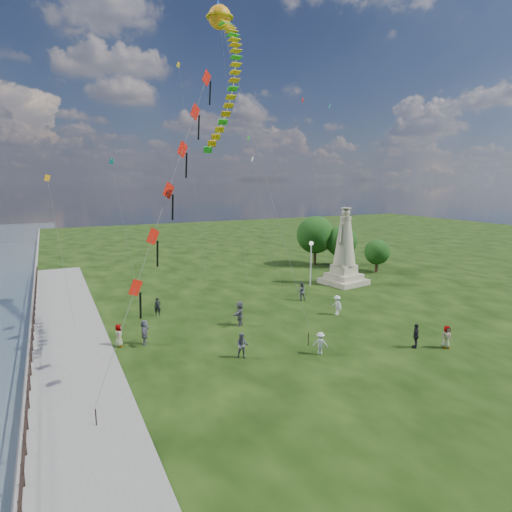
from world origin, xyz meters
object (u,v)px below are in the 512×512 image
person_1 (242,346)px  person_10 (119,335)px  person_3 (416,336)px  person_9 (344,276)px  lamppost (311,254)px  person_7 (301,291)px  person_2 (320,343)px  serpent_kite (220,20)px  person_4 (446,337)px  person_6 (158,307)px  person_5 (145,332)px  person_8 (337,305)px  person_11 (240,313)px  statue (344,256)px

person_1 → person_10: size_ratio=1.07×
person_3 → person_9: person_9 is taller
person_3 → lamppost: bearing=-135.3°
person_1 → person_7: size_ratio=0.97×
person_3 → person_10: size_ratio=1.08×
person_2 → serpent_kite: size_ratio=0.06×
lamppost → person_1: size_ratio=2.88×
person_4 → serpent_kite: serpent_kite is taller
person_9 → person_7: bearing=-134.9°
lamppost → person_6: size_ratio=3.13×
person_5 → lamppost: bearing=-44.0°
person_1 → serpent_kite: size_ratio=0.07×
person_10 → serpent_kite: bearing=-55.5°
person_2 → person_3: 6.63m
lamppost → person_6: bearing=-170.2°
lamppost → serpent_kite: bearing=-163.2°
person_6 → person_8: person_8 is taller
person_2 → person_7: (5.65, 11.29, 0.12)m
person_11 → person_6: bearing=-95.1°
person_3 → person_4: 2.04m
person_2 → person_5: 11.88m
person_4 → person_5: bearing=163.4°
person_4 → person_10: bearing=164.7°
person_6 → person_10: bearing=-107.8°
person_6 → person_2: bearing=-41.4°
person_2 → person_9: 19.45m
person_4 → person_11: 14.70m
statue → person_10: bearing=-172.5°
person_7 → person_11: 8.94m
statue → person_2: (-13.19, -14.74, -2.37)m
person_5 → person_1: bearing=-114.2°
statue → person_5: size_ratio=4.79×
person_8 → serpent_kite: 24.64m
person_3 → person_2: bearing=-52.0°
person_1 → person_4: size_ratio=1.08×
statue → person_7: (-7.55, -3.45, -2.25)m
person_3 → person_7: 13.21m
person_10 → person_7: bearing=-69.3°
lamppost → person_7: 6.25m
person_2 → person_4: 8.64m
person_5 → person_9: bearing=-49.9°
person_3 → serpent_kite: bearing=-95.1°
person_4 → person_3: bearing=164.5°
person_1 → person_2: (4.77, -1.63, -0.09)m
person_7 → lamppost: bearing=-118.0°
person_5 → serpent_kite: bearing=-34.6°
person_2 → person_3: person_3 is taller
person_5 → serpent_kite: serpent_kite is taller
person_10 → person_11: (9.04, 0.31, 0.19)m
person_8 → person_9: (7.06, 8.21, 0.11)m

